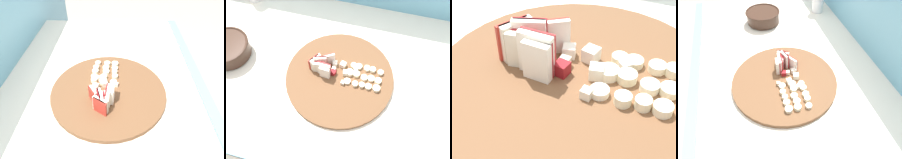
{
  "view_description": "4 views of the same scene",
  "coord_description": "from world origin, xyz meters",
  "views": [
    {
      "loc": [
        -0.42,
        -0.05,
        1.43
      ],
      "look_at": [
        0.11,
        -0.03,
        0.96
      ],
      "focal_mm": 30.3,
      "sensor_mm": 36.0,
      "label": 1
    },
    {
      "loc": [
        0.19,
        -0.45,
        1.7
      ],
      "look_at": [
        0.09,
        -0.06,
        0.97
      ],
      "focal_mm": 36.07,
      "sensor_mm": 36.0,
      "label": 2
    },
    {
      "loc": [
        0.19,
        -0.36,
        1.25
      ],
      "look_at": [
        0.07,
        -0.06,
        0.96
      ],
      "focal_mm": 54.99,
      "sensor_mm": 36.0,
      "label": 3
    },
    {
      "loc": [
        0.62,
        -0.14,
        1.53
      ],
      "look_at": [
        0.11,
        -0.0,
        0.95
      ],
      "focal_mm": 32.34,
      "sensor_mm": 36.0,
      "label": 4
    }
  ],
  "objects": [
    {
      "name": "ground",
      "position": [
        0.0,
        0.0,
        0.0
      ],
      "size": [
        10.0,
        10.0,
        0.0
      ],
      "primitive_type": "plane",
      "color": "gray"
    },
    {
      "name": "tiled_countertop",
      "position": [
        0.0,
        -0.0,
        0.46
      ],
      "size": [
        1.42,
        0.8,
        0.92
      ],
      "color": "silver",
      "rests_on": "ground"
    },
    {
      "name": "tile_backsplash",
      "position": [
        0.0,
        0.42,
        0.65
      ],
      "size": [
        2.4,
        0.04,
        1.3
      ],
      "primitive_type": "cube",
      "color": "#6BADC6",
      "rests_on": "ground"
    },
    {
      "name": "cutting_board",
      "position": [
        0.08,
        -0.02,
        0.92
      ],
      "size": [
        0.43,
        0.43,
        0.02
      ],
      "primitive_type": "cylinder",
      "color": "brown",
      "rests_on": "tiled_countertop"
    },
    {
      "name": "apple_wedge_fan",
      "position": [
        0.01,
        -0.01,
        0.96
      ],
      "size": [
        0.09,
        0.09,
        0.07
      ],
      "color": "#A32323",
      "rests_on": "cutting_board"
    },
    {
      "name": "apple_dice_pile",
      "position": [
        0.08,
        0.0,
        0.94
      ],
      "size": [
        0.11,
        0.1,
        0.02
      ],
      "color": "white",
      "rests_on": "cutting_board"
    },
    {
      "name": "banana_slice_rows",
      "position": [
        0.18,
        -0.01,
        0.94
      ],
      "size": [
        0.14,
        0.11,
        0.01
      ],
      "color": "white",
      "rests_on": "cutting_board"
    },
    {
      "name": "ceramic_bowl",
      "position": [
        -0.39,
        -0.02,
        0.95
      ],
      "size": [
        0.19,
        0.19,
        0.07
      ],
      "color": "#382319",
      "rests_on": "tiled_countertop"
    }
  ]
}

